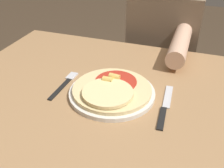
{
  "coord_description": "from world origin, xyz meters",
  "views": [
    {
      "loc": [
        0.27,
        -0.62,
        1.26
      ],
      "look_at": [
        0.05,
        0.02,
        0.82
      ],
      "focal_mm": 42.0,
      "sensor_mm": 36.0,
      "label": 1
    }
  ],
  "objects_px": {
    "fork": "(65,83)",
    "dining_table": "(97,127)",
    "pizza": "(111,89)",
    "person_diner": "(162,51)",
    "knife": "(165,107)",
    "plate": "(112,93)"
  },
  "relations": [
    {
      "from": "plate",
      "to": "fork",
      "type": "distance_m",
      "value": 0.17
    },
    {
      "from": "plate",
      "to": "person_diner",
      "type": "bearing_deg",
      "value": 83.63
    },
    {
      "from": "dining_table",
      "to": "plate",
      "type": "bearing_deg",
      "value": 24.19
    },
    {
      "from": "pizza",
      "to": "person_diner",
      "type": "relative_size",
      "value": 0.21
    },
    {
      "from": "pizza",
      "to": "fork",
      "type": "xyz_separation_m",
      "value": [
        -0.17,
        0.01,
        -0.02
      ]
    },
    {
      "from": "plate",
      "to": "person_diner",
      "type": "distance_m",
      "value": 0.61
    },
    {
      "from": "pizza",
      "to": "dining_table",
      "type": "bearing_deg",
      "value": -161.51
    },
    {
      "from": "fork",
      "to": "dining_table",
      "type": "bearing_deg",
      "value": -13.25
    },
    {
      "from": "dining_table",
      "to": "fork",
      "type": "relative_size",
      "value": 5.67
    },
    {
      "from": "dining_table",
      "to": "plate",
      "type": "height_order",
      "value": "plate"
    },
    {
      "from": "fork",
      "to": "knife",
      "type": "xyz_separation_m",
      "value": [
        0.34,
        -0.02,
        0.0
      ]
    },
    {
      "from": "plate",
      "to": "pizza",
      "type": "relative_size",
      "value": 1.09
    },
    {
      "from": "person_diner",
      "to": "pizza",
      "type": "bearing_deg",
      "value": -96.35
    },
    {
      "from": "knife",
      "to": "person_diner",
      "type": "xyz_separation_m",
      "value": [
        -0.1,
        0.61,
        -0.11
      ]
    },
    {
      "from": "knife",
      "to": "person_diner",
      "type": "height_order",
      "value": "person_diner"
    },
    {
      "from": "fork",
      "to": "person_diner",
      "type": "xyz_separation_m",
      "value": [
        0.24,
        0.59,
        -0.11
      ]
    },
    {
      "from": "pizza",
      "to": "fork",
      "type": "height_order",
      "value": "pizza"
    },
    {
      "from": "plate",
      "to": "knife",
      "type": "distance_m",
      "value": 0.17
    },
    {
      "from": "plate",
      "to": "knife",
      "type": "xyz_separation_m",
      "value": [
        0.17,
        -0.01,
        -0.0
      ]
    },
    {
      "from": "knife",
      "to": "person_diner",
      "type": "distance_m",
      "value": 0.63
    },
    {
      "from": "dining_table",
      "to": "pizza",
      "type": "xyz_separation_m",
      "value": [
        0.05,
        0.02,
        0.16
      ]
    },
    {
      "from": "plate",
      "to": "knife",
      "type": "height_order",
      "value": "plate"
    }
  ]
}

